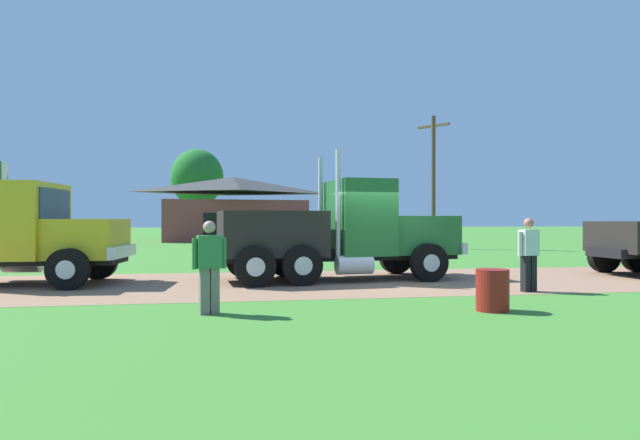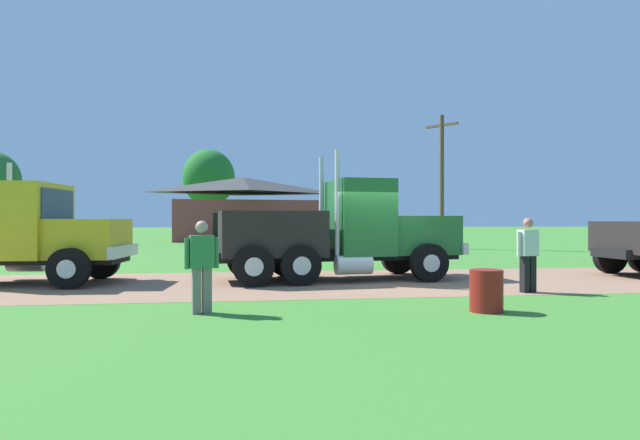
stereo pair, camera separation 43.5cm
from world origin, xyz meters
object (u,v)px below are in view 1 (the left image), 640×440
object	(u,v)px
truck_foreground_white	(337,234)
truck_near_left	(25,237)
shed_building	(233,210)
visitor_walking_mid	(529,251)
steel_barrel	(492,290)
utility_pole_near	(433,178)
visitor_by_barrel	(209,263)

from	to	relation	value
truck_foreground_white	truck_near_left	world-z (taller)	truck_foreground_white
truck_foreground_white	truck_near_left	distance (m)	8.49
truck_foreground_white	truck_near_left	xyz separation A→B (m)	(-8.49, 0.11, -0.07)
truck_near_left	shed_building	xyz separation A→B (m)	(5.60, 29.77, 1.26)
visitor_walking_mid	steel_barrel	world-z (taller)	visitor_walking_mid
truck_foreground_white	utility_pole_near	size ratio (longest dim) A/B	0.93
visitor_walking_mid	visitor_by_barrel	distance (m)	7.76
truck_near_left	shed_building	distance (m)	30.32
truck_foreground_white	visitor_by_barrel	size ratio (longest dim) A/B	4.22
utility_pole_near	truck_foreground_white	bearing A→B (deg)	-119.93
visitor_walking_mid	steel_barrel	size ratio (longest dim) A/B	2.23
steel_barrel	shed_building	distance (m)	36.05
truck_near_left	visitor_walking_mid	xyz separation A→B (m)	(12.58, -3.46, -0.29)
visitor_by_barrel	visitor_walking_mid	bearing A→B (deg)	14.22
truck_foreground_white	utility_pole_near	bearing A→B (deg)	60.07
visitor_walking_mid	utility_pole_near	world-z (taller)	utility_pole_near
visitor_by_barrel	utility_pole_near	size ratio (longest dim) A/B	0.22
visitor_walking_mid	shed_building	distance (m)	33.99
visitor_by_barrel	truck_near_left	bearing A→B (deg)	133.33
steel_barrel	shed_building	bearing A→B (deg)	97.68
visitor_by_barrel	steel_barrel	distance (m)	5.41
shed_building	utility_pole_near	bearing A→B (deg)	-51.14
shed_building	utility_pole_near	distance (m)	18.75
truck_foreground_white	visitor_walking_mid	distance (m)	5.30
truck_near_left	steel_barrel	distance (m)	11.99
visitor_by_barrel	utility_pole_near	xyz separation A→B (m)	(12.26, 20.59, 3.25)
visitor_walking_mid	shed_building	bearing A→B (deg)	101.86
shed_building	steel_barrel	bearing A→B (deg)	-82.32
steel_barrel	shed_building	xyz separation A→B (m)	(-4.81, 35.66, 2.13)
visitor_walking_mid	truck_near_left	bearing A→B (deg)	164.63
truck_near_left	shed_building	size ratio (longest dim) A/B	0.59
visitor_walking_mid	shed_building	xyz separation A→B (m)	(-6.98, 33.23, 1.55)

